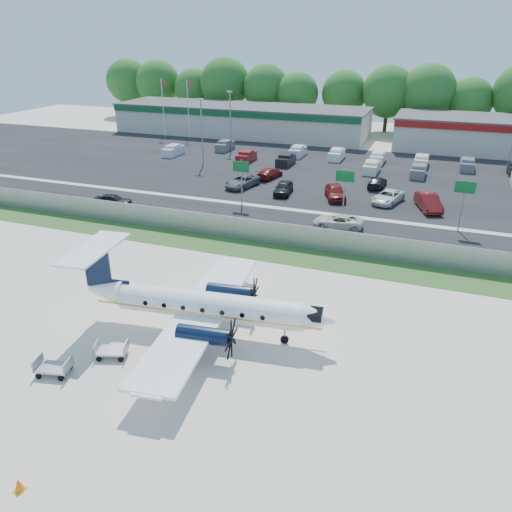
% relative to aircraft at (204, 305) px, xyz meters
% --- Properties ---
extents(ground, '(170.00, 170.00, 0.00)m').
position_rel_aircraft_xyz_m(ground, '(0.70, 1.24, -1.94)').
color(ground, beige).
rests_on(ground, ground).
extents(grass_verge, '(170.00, 4.00, 0.02)m').
position_rel_aircraft_xyz_m(grass_verge, '(0.70, 13.24, -1.93)').
color(grass_verge, '#2D561E').
rests_on(grass_verge, ground).
extents(access_road, '(170.00, 8.00, 0.02)m').
position_rel_aircraft_xyz_m(access_road, '(0.70, 20.24, -1.93)').
color(access_road, black).
rests_on(access_road, ground).
extents(parking_lot, '(170.00, 32.00, 0.02)m').
position_rel_aircraft_xyz_m(parking_lot, '(0.70, 41.24, -1.93)').
color(parking_lot, black).
rests_on(parking_lot, ground).
extents(perimeter_fence, '(120.00, 0.06, 1.99)m').
position_rel_aircraft_xyz_m(perimeter_fence, '(0.70, 15.24, -0.94)').
color(perimeter_fence, gray).
rests_on(perimeter_fence, ground).
extents(building_west, '(46.40, 12.40, 5.24)m').
position_rel_aircraft_xyz_m(building_west, '(-23.30, 63.22, 0.69)').
color(building_west, beige).
rests_on(building_west, ground).
extents(sign_left, '(1.80, 0.26, 5.00)m').
position_rel_aircraft_xyz_m(sign_left, '(-7.30, 24.14, 1.67)').
color(sign_left, gray).
rests_on(sign_left, ground).
extents(sign_mid, '(1.80, 0.26, 5.00)m').
position_rel_aircraft_xyz_m(sign_mid, '(3.70, 24.14, 1.67)').
color(sign_mid, gray).
rests_on(sign_mid, ground).
extents(sign_right, '(1.80, 0.26, 5.00)m').
position_rel_aircraft_xyz_m(sign_right, '(14.70, 24.14, 1.67)').
color(sign_right, gray).
rests_on(sign_right, ground).
extents(flagpole_west, '(1.06, 0.12, 10.00)m').
position_rel_aircraft_xyz_m(flagpole_west, '(-35.22, 56.24, 3.70)').
color(flagpole_west, white).
rests_on(flagpole_west, ground).
extents(flagpole_east, '(1.06, 0.12, 10.00)m').
position_rel_aircraft_xyz_m(flagpole_east, '(-30.22, 56.24, 3.70)').
color(flagpole_east, white).
rests_on(flagpole_east, ground).
extents(light_pole_nw, '(0.90, 0.35, 9.09)m').
position_rel_aircraft_xyz_m(light_pole_nw, '(-19.30, 39.24, 3.29)').
color(light_pole_nw, gray).
rests_on(light_pole_nw, ground).
extents(light_pole_sw, '(0.90, 0.35, 9.09)m').
position_rel_aircraft_xyz_m(light_pole_sw, '(-19.30, 49.24, 3.29)').
color(light_pole_sw, gray).
rests_on(light_pole_sw, ground).
extents(tree_line, '(112.00, 6.00, 14.00)m').
position_rel_aircraft_xyz_m(tree_line, '(0.70, 75.24, -1.94)').
color(tree_line, '#225F1C').
rests_on(tree_line, ground).
extents(aircraft, '(16.39, 16.12, 5.03)m').
position_rel_aircraft_xyz_m(aircraft, '(0.00, 0.00, 0.00)').
color(aircraft, white).
rests_on(aircraft, ground).
extents(baggage_cart_near, '(2.05, 1.49, 0.97)m').
position_rel_aircraft_xyz_m(baggage_cart_near, '(-5.87, -6.66, -1.49)').
color(baggage_cart_near, gray).
rests_on(baggage_cart_near, ground).
extents(baggage_cart_far, '(2.03, 1.59, 0.93)m').
position_rel_aircraft_xyz_m(baggage_cart_far, '(-3.87, -4.18, -1.51)').
color(baggage_cart_far, gray).
rests_on(baggage_cart_far, ground).
extents(cone_nose, '(0.35, 0.35, 0.50)m').
position_rel_aircraft_xyz_m(cone_nose, '(4.75, 4.36, -1.71)').
color(cone_nose, orange).
rests_on(cone_nose, ground).
extents(cone_port_wing, '(0.43, 0.43, 0.61)m').
position_rel_aircraft_xyz_m(cone_port_wing, '(-1.89, -13.29, -1.65)').
color(cone_port_wing, orange).
rests_on(cone_port_wing, ground).
extents(cone_starboard_wing, '(0.33, 0.33, 0.47)m').
position_rel_aircraft_xyz_m(cone_starboard_wing, '(-1.68, 10.17, -1.72)').
color(cone_starboard_wing, orange).
rests_on(cone_starboard_wing, ground).
extents(road_car_west, '(4.31, 2.44, 1.38)m').
position_rel_aircraft_xyz_m(road_car_west, '(-20.15, 18.96, -1.94)').
color(road_car_west, black).
rests_on(road_car_west, ground).
extents(road_car_mid, '(4.90, 2.60, 1.31)m').
position_rel_aircraft_xyz_m(road_car_mid, '(3.88, 21.05, -1.94)').
color(road_car_mid, beige).
rests_on(road_car_mid, ground).
extents(parked_car_a, '(3.43, 5.57, 1.44)m').
position_rel_aircraft_xyz_m(parked_car_a, '(-9.91, 30.76, -1.94)').
color(parked_car_a, '#595B5E').
rests_on(parked_car_a, ground).
extents(parked_car_b, '(2.25, 4.60, 1.51)m').
position_rel_aircraft_xyz_m(parked_car_b, '(-4.35, 29.77, -1.94)').
color(parked_car_b, black).
rests_on(parked_car_b, ground).
extents(parked_car_c, '(3.58, 5.28, 1.67)m').
position_rel_aircraft_xyz_m(parked_car_c, '(1.66, 30.07, -1.94)').
color(parked_car_c, maroon).
rests_on(parked_car_c, ground).
extents(parked_car_d, '(3.53, 5.37, 1.37)m').
position_rel_aircraft_xyz_m(parked_car_d, '(7.41, 30.67, -1.94)').
color(parked_car_d, silver).
rests_on(parked_car_d, ground).
extents(parked_car_e, '(3.39, 5.48, 1.71)m').
position_rel_aircraft_xyz_m(parked_car_e, '(11.67, 29.81, -1.94)').
color(parked_car_e, maroon).
rests_on(parked_car_e, ground).
extents(parked_car_f, '(2.63, 4.85, 1.33)m').
position_rel_aircraft_xyz_m(parked_car_f, '(-8.15, 35.87, -1.94)').
color(parked_car_f, maroon).
rests_on(parked_car_f, ground).
extents(parked_car_g, '(2.03, 4.53, 1.29)m').
position_rel_aircraft_xyz_m(parked_car_g, '(5.43, 36.43, -1.94)').
color(parked_car_g, black).
rests_on(parked_car_g, ground).
extents(far_parking_rows, '(56.00, 10.00, 1.60)m').
position_rel_aircraft_xyz_m(far_parking_rows, '(0.70, 46.24, -1.94)').
color(far_parking_rows, gray).
rests_on(far_parking_rows, ground).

